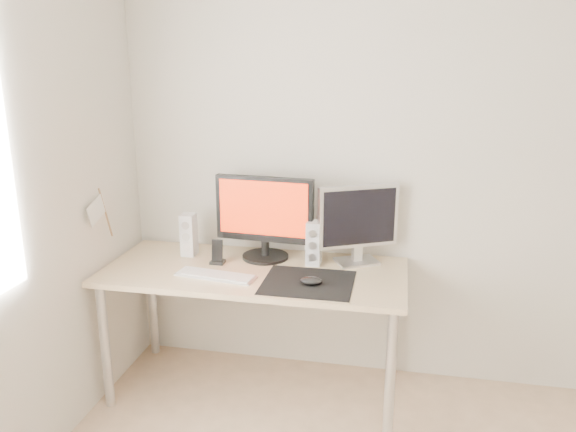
{
  "coord_description": "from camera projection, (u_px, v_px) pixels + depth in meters",
  "views": [
    {
      "loc": [
        -0.2,
        -1.32,
        1.81
      ],
      "look_at": [
        -0.76,
        1.47,
        1.01
      ],
      "focal_mm": 35.0,
      "sensor_mm": 36.0,
      "label": 1
    }
  ],
  "objects": [
    {
      "name": "wall_back",
      "position": [
        438.0,
        167.0,
        3.01
      ],
      "size": [
        3.5,
        0.0,
        3.5
      ],
      "primitive_type": "plane",
      "rotation": [
        1.57,
        0.0,
        0.0
      ],
      "color": "beige",
      "rests_on": "ground"
    },
    {
      "name": "mousepad",
      "position": [
        308.0,
        282.0,
        2.8
      ],
      "size": [
        0.45,
        0.4,
        0.0
      ],
      "primitive_type": "cube",
      "color": "black",
      "rests_on": "desk"
    },
    {
      "name": "mouse",
      "position": [
        311.0,
        281.0,
        2.77
      ],
      "size": [
        0.11,
        0.07,
        0.04
      ],
      "primitive_type": "ellipsoid",
      "color": "black",
      "rests_on": "mousepad"
    },
    {
      "name": "desk",
      "position": [
        254.0,
        283.0,
        3.0
      ],
      "size": [
        1.6,
        0.7,
        0.73
      ],
      "color": "#D1B587",
      "rests_on": "ground"
    },
    {
      "name": "main_monitor",
      "position": [
        264.0,
        215.0,
        3.08
      ],
      "size": [
        0.55,
        0.28,
        0.47
      ],
      "color": "black",
      "rests_on": "desk"
    },
    {
      "name": "second_monitor",
      "position": [
        358.0,
        221.0,
        3.01
      ],
      "size": [
        0.42,
        0.24,
        0.43
      ],
      "color": "silver",
      "rests_on": "desk"
    },
    {
      "name": "speaker_left",
      "position": [
        189.0,
        235.0,
        3.17
      ],
      "size": [
        0.08,
        0.09,
        0.24
      ],
      "color": "white",
      "rests_on": "desk"
    },
    {
      "name": "speaker_right",
      "position": [
        314.0,
        243.0,
        3.02
      ],
      "size": [
        0.08,
        0.09,
        0.24
      ],
      "color": "silver",
      "rests_on": "desk"
    },
    {
      "name": "keyboard",
      "position": [
        216.0,
        275.0,
        2.88
      ],
      "size": [
        0.43,
        0.18,
        0.02
      ],
      "color": "#B1B0B3",
      "rests_on": "desk"
    },
    {
      "name": "phone_dock",
      "position": [
        217.0,
        256.0,
        3.06
      ],
      "size": [
        0.08,
        0.06,
        0.14
      ],
      "color": "black",
      "rests_on": "desk"
    },
    {
      "name": "pennant",
      "position": [
        99.0,
        211.0,
        2.91
      ],
      "size": [
        0.01,
        0.23,
        0.29
      ],
      "color": "#A57F54",
      "rests_on": "wall_left"
    }
  ]
}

